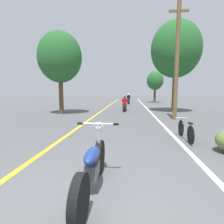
{
  "coord_description": "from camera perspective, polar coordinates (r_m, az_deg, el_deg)",
  "views": [
    {
      "loc": [
        0.72,
        -2.54,
        1.72
      ],
      "look_at": [
        0.03,
        4.24,
        0.9
      ],
      "focal_mm": 28.0,
      "sensor_mm": 36.0,
      "label": 1
    }
  ],
  "objects": [
    {
      "name": "utility_pole",
      "position": [
        11.36,
        20.43,
        15.58
      ],
      "size": [
        1.1,
        0.24,
        6.86
      ],
      "color": "brown",
      "rests_on": "ground"
    },
    {
      "name": "roadside_tree_right_far",
      "position": [
        26.86,
        13.89,
        9.87
      ],
      "size": [
        2.41,
        2.17,
        4.64
      ],
      "color": "#513A23",
      "rests_on": "ground"
    },
    {
      "name": "lane_stripe_edge",
      "position": [
        14.97,
        12.25,
        0.13
      ],
      "size": [
        0.14,
        48.0,
        0.01
      ],
      "primitive_type": "cube",
      "color": "white",
      "rests_on": "ground"
    },
    {
      "name": "motorcycle_rider_lead",
      "position": [
        15.05,
        4.12,
        2.2
      ],
      "size": [
        0.5,
        1.93,
        1.31
      ],
      "color": "black",
      "rests_on": "ground"
    },
    {
      "name": "roadside_tree_left",
      "position": [
        13.94,
        -16.68,
        16.69
      ],
      "size": [
        3.22,
        2.9,
        6.04
      ],
      "color": "#513A23",
      "rests_on": "ground"
    },
    {
      "name": "ground_plane",
      "position": [
        3.15,
        -9.28,
        -26.31
      ],
      "size": [
        120.0,
        120.0,
        0.0
      ],
      "primitive_type": "plane",
      "color": "#515154"
    },
    {
      "name": "lane_stripe_center",
      "position": [
        15.07,
        -3.48,
        0.31
      ],
      "size": [
        0.14,
        48.0,
        0.01
      ],
      "primitive_type": "cube",
      "color": "yellow",
      "rests_on": "ground"
    },
    {
      "name": "bicycle_parked",
      "position": [
        6.7,
        22.86,
        -5.59
      ],
      "size": [
        0.44,
        1.7,
        0.72
      ],
      "color": "black",
      "rests_on": "ground"
    },
    {
      "name": "roadside_tree_right_near",
      "position": [
        15.51,
        20.13,
        18.64
      ],
      "size": [
        3.9,
        3.51,
        7.26
      ],
      "color": "#513A23",
      "rests_on": "ground"
    },
    {
      "name": "motorcycle_rider_far",
      "position": [
        23.73,
        5.42,
        3.95
      ],
      "size": [
        0.5,
        2.1,
        1.39
      ],
      "color": "black",
      "rests_on": "ground"
    },
    {
      "name": "motorcycle_foreground",
      "position": [
        3.16,
        -6.31,
        -16.94
      ],
      "size": [
        0.83,
        2.18,
        1.1
      ],
      "color": "black",
      "rests_on": "ground"
    }
  ]
}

